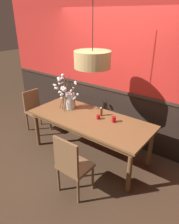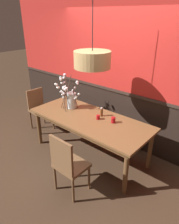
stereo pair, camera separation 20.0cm
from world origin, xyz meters
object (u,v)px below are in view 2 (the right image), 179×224
(dining_table, at_px, (90,122))
(pendant_lamp, at_px, (92,60))
(chair_head_west_end, at_px, (39,107))
(candle_holder_nearer_center, at_px, (113,120))
(candle_holder_nearer_edge, at_px, (98,117))
(chair_far_side_right, at_px, (134,118))
(chair_near_side_right, at_px, (67,163))
(chair_far_side_left, at_px, (104,108))
(vase_with_blossoms, at_px, (70,98))
(condiment_bottle, at_px, (101,112))

(dining_table, xyz_separation_m, pendant_lamp, (0.06, 0.00, 1.08))
(chair_head_west_end, relative_size, pendant_lamp, 0.69)
(candle_holder_nearer_center, height_order, pendant_lamp, pendant_lamp)
(chair_head_west_end, bearing_deg, candle_holder_nearer_edge, 1.04)
(chair_far_side_right, bearing_deg, candle_holder_nearer_center, -87.35)
(chair_near_side_right, height_order, chair_far_side_right, chair_near_side_right)
(chair_far_side_left, distance_m, chair_near_side_right, 1.92)
(chair_near_side_right, bearing_deg, chair_far_side_right, 90.02)
(vase_with_blossoms, xyz_separation_m, candle_holder_nearer_edge, (0.70, -0.03, -0.17))
(candle_holder_nearer_center, bearing_deg, candle_holder_nearer_edge, -166.22)
(chair_far_side_left, height_order, candle_holder_nearer_center, chair_far_side_left)
(dining_table, distance_m, chair_far_side_right, 0.98)
(vase_with_blossoms, distance_m, candle_holder_nearer_center, 0.98)
(chair_head_west_end, height_order, chair_far_side_right, chair_far_side_right)
(chair_near_side_right, distance_m, condiment_bottle, 1.16)
(chair_far_side_left, bearing_deg, candle_holder_nearer_edge, -58.44)
(chair_near_side_right, relative_size, chair_far_side_right, 1.00)
(chair_near_side_right, distance_m, chair_far_side_right, 1.78)
(candle_holder_nearer_edge, distance_m, pendant_lamp, 0.97)
(chair_near_side_right, bearing_deg, dining_table, 112.77)
(dining_table, relative_size, chair_head_west_end, 2.42)
(dining_table, bearing_deg, chair_head_west_end, 178.82)
(chair_far_side_left, bearing_deg, chair_far_side_right, 0.94)
(chair_far_side_left, distance_m, candle_holder_nearer_edge, 0.99)
(chair_head_west_end, relative_size, candle_holder_nearer_center, 9.16)
(chair_far_side_right, xyz_separation_m, pendant_lamp, (-0.32, -0.89, 1.23))
(dining_table, distance_m, chair_head_west_end, 1.52)
(chair_far_side_right, bearing_deg, pendant_lamp, -109.57)
(chair_head_west_end, height_order, candle_holder_nearer_center, chair_head_west_end)
(chair_near_side_right, relative_size, pendant_lamp, 0.73)
(chair_far_side_right, bearing_deg, chair_head_west_end, -155.50)
(chair_far_side_left, bearing_deg, vase_with_blossoms, -104.13)
(candle_holder_nearer_edge, bearing_deg, dining_table, -156.47)
(dining_table, bearing_deg, chair_far_side_left, 112.38)
(chair_near_side_right, xyz_separation_m, chair_head_west_end, (-1.89, 0.92, -0.02))
(chair_far_side_right, bearing_deg, candle_holder_nearer_edge, -105.63)
(chair_far_side_left, distance_m, candle_holder_nearer_center, 1.11)
(chair_head_west_end, distance_m, condiment_bottle, 1.66)
(chair_far_side_left, height_order, chair_far_side_right, chair_far_side_left)
(chair_near_side_right, height_order, chair_head_west_end, chair_near_side_right)
(chair_near_side_right, bearing_deg, chair_far_side_left, 112.58)
(chair_far_side_right, bearing_deg, condiment_bottle, -111.02)
(chair_head_west_end, xyz_separation_m, vase_with_blossoms, (0.95, 0.06, 0.46))
(chair_far_side_right, distance_m, vase_with_blossoms, 1.31)
(chair_far_side_right, bearing_deg, chair_far_side_left, -179.06)
(candle_holder_nearer_center, bearing_deg, chair_far_side_left, 135.66)
(chair_far_side_left, xyz_separation_m, chair_far_side_right, (0.73, 0.01, -0.01))
(dining_table, relative_size, pendant_lamp, 1.68)
(chair_near_side_right, xyz_separation_m, candle_holder_nearer_edge, (-0.23, 0.95, 0.27))
(pendant_lamp, bearing_deg, dining_table, -176.70)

